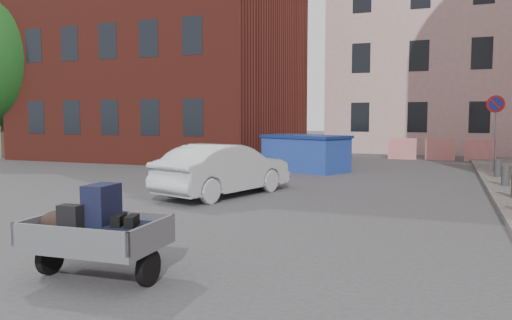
% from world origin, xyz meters
% --- Properties ---
extents(ground, '(120.00, 120.00, 0.00)m').
position_xyz_m(ground, '(0.00, 0.00, 0.00)').
color(ground, '#38383A').
rests_on(ground, ground).
extents(building_brick, '(12.00, 10.00, 14.00)m').
position_xyz_m(building_brick, '(-9.00, 13.00, 7.00)').
color(building_brick, '#591E16').
rests_on(building_brick, ground).
extents(building_pink, '(16.00, 8.00, 14.00)m').
position_xyz_m(building_pink, '(6.00, 22.00, 7.00)').
color(building_pink, '#BB938F').
rests_on(building_pink, ground).
extents(far_building, '(6.00, 6.00, 8.00)m').
position_xyz_m(far_building, '(-20.00, 22.00, 4.00)').
color(far_building, maroon).
rests_on(far_building, ground).
extents(tree, '(5.28, 5.28, 8.30)m').
position_xyz_m(tree, '(-16.00, 9.00, 5.17)').
color(tree, '#3D2B1C').
rests_on(tree, ground).
extents(no_parking_sign, '(0.60, 0.09, 2.65)m').
position_xyz_m(no_parking_sign, '(6.00, 9.48, 2.01)').
color(no_parking_sign, gray).
rests_on(no_parking_sign, sidewalk).
extents(barriers, '(4.70, 0.18, 1.00)m').
position_xyz_m(barriers, '(4.20, 15.00, 0.50)').
color(barriers, red).
rests_on(barriers, ground).
extents(trailer, '(1.65, 1.84, 1.20)m').
position_xyz_m(trailer, '(0.36, -4.70, 0.61)').
color(trailer, black).
rests_on(trailer, ground).
extents(dumpster, '(3.61, 2.85, 1.35)m').
position_xyz_m(dumpster, '(-0.51, 8.43, 0.68)').
color(dumpster, '#2240A3').
rests_on(dumpster, ground).
extents(silver_car, '(2.52, 4.28, 1.33)m').
position_xyz_m(silver_car, '(-0.93, 2.03, 0.67)').
color(silver_car, '#B4B8BC').
rests_on(silver_car, ground).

